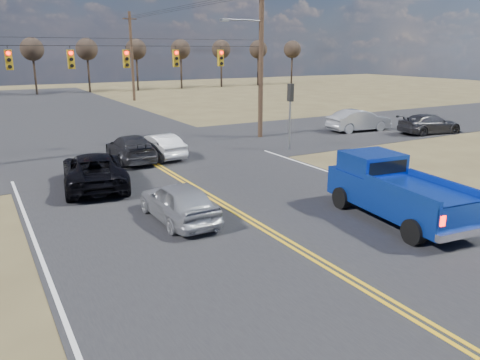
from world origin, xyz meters
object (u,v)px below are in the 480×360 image
dgrey_car_queue (131,148)px  cross_car_east_far (430,124)px  silver_suv (178,201)px  cross_car_east_near (359,120)px  white_car_queue (159,146)px  black_suv (94,170)px  pickup_truck (395,191)px

dgrey_car_queue → cross_car_east_far: 21.19m
silver_suv → cross_car_east_near: (18.79, 10.89, 0.09)m
white_car_queue → silver_suv: bearing=66.6°
white_car_queue → dgrey_car_queue: (-1.60, 0.00, 0.03)m
cross_car_east_near → black_suv: bearing=109.8°
silver_suv → dgrey_car_queue: bearing=-98.8°
pickup_truck → white_car_queue: 13.97m
black_suv → cross_car_east_far: size_ratio=1.13×
silver_suv → cross_car_east_near: 21.72m
pickup_truck → cross_car_east_far: pickup_truck is taller
silver_suv → white_car_queue: silver_suv is taller
pickup_truck → cross_car_east_far: (15.79, 11.19, -0.34)m
silver_suv → pickup_truck: bearing=150.5°
silver_suv → white_car_queue: (2.95, 9.87, -0.04)m
black_suv → white_car_queue: black_suv is taller
pickup_truck → black_suv: (-8.17, 9.32, -0.29)m
dgrey_car_queue → cross_car_east_near: size_ratio=1.00×
cross_car_east_far → cross_car_east_near: bearing=55.5°
pickup_truck → silver_suv: (-6.63, 3.60, -0.34)m
black_suv → white_car_queue: (4.50, 4.15, -0.09)m
silver_suv → dgrey_car_queue: (1.35, 9.87, -0.01)m
pickup_truck → white_car_queue: bearing=111.6°
dgrey_car_queue → white_car_queue: bearing=-177.6°
dgrey_car_queue → pickup_truck: bearing=113.8°
silver_suv → cross_car_east_near: bearing=-150.9°
pickup_truck → cross_car_east_near: pickup_truck is taller
silver_suv → cross_car_east_near: cross_car_east_near is taller
cross_car_east_near → cross_car_east_far: bearing=-126.7°
white_car_queue → cross_car_east_far: 19.60m
dgrey_car_queue → cross_car_east_near: 17.47m
pickup_truck → black_suv: size_ratio=1.09×
black_suv → cross_car_east_near: size_ratio=1.13×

